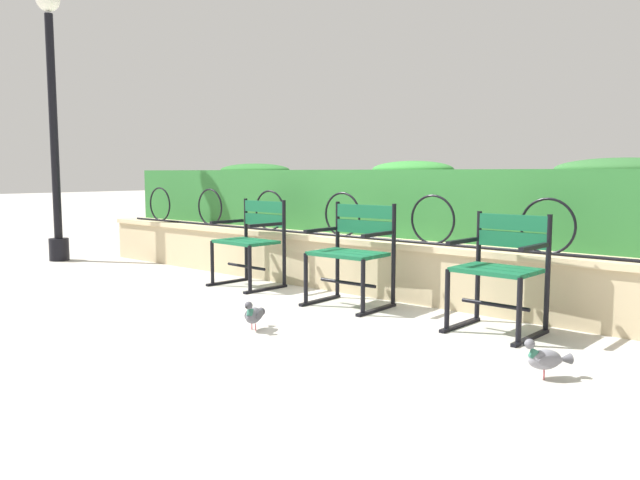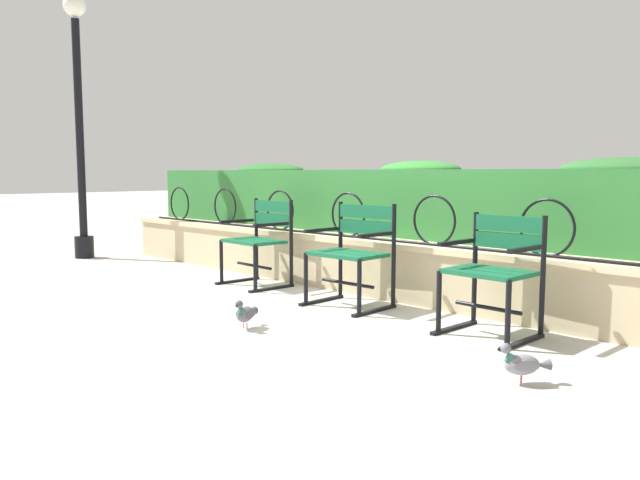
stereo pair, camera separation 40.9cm
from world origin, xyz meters
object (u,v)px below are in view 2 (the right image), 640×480
park_chair_centre (353,250)px  pigeon_near_chairs (523,363)px  pigeon_far_side (245,313)px  park_chair_left (260,238)px  park_chair_right (495,269)px  lamppost (79,124)px

park_chair_centre → pigeon_near_chairs: 2.13m
park_chair_centre → pigeon_far_side: (-0.01, -1.12, -0.35)m
pigeon_near_chairs → pigeon_far_side: 1.98m
park_chair_left → park_chair_right: park_chair_left is taller
park_chair_right → lamppost: size_ratio=0.25×
park_chair_right → lamppost: lamppost is taller
pigeon_near_chairs → lamppost: size_ratio=0.08×
park_chair_centre → park_chair_right: (1.31, -0.01, -0.01)m
park_chair_centre → pigeon_near_chairs: park_chair_centre is taller
park_chair_left → lamppost: (-3.14, -0.39, 1.26)m
park_chair_left → pigeon_far_side: bearing=-42.5°
park_chair_left → pigeon_near_chairs: size_ratio=3.38×
lamppost → park_chair_right: bearing=3.2°
pigeon_far_side → lamppost: lamppost is taller
park_chair_centre → pigeon_far_side: park_chair_centre is taller
park_chair_left → park_chair_centre: bearing=-2.6°
park_chair_right → pigeon_far_side: 1.76m
park_chair_left → park_chair_right: (2.61, -0.07, -0.01)m
park_chair_centre → pigeon_near_chairs: bearing=-22.5°
park_chair_right → pigeon_near_chairs: 1.08m
park_chair_left → pigeon_near_chairs: (3.24, -0.86, -0.35)m
park_chair_right → pigeon_near_chairs: size_ratio=3.30×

